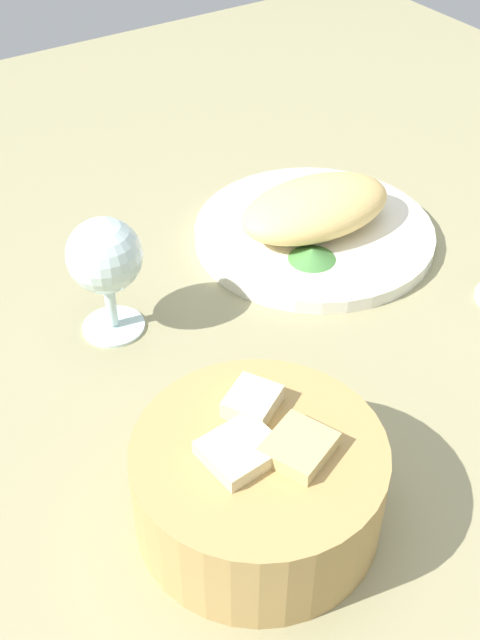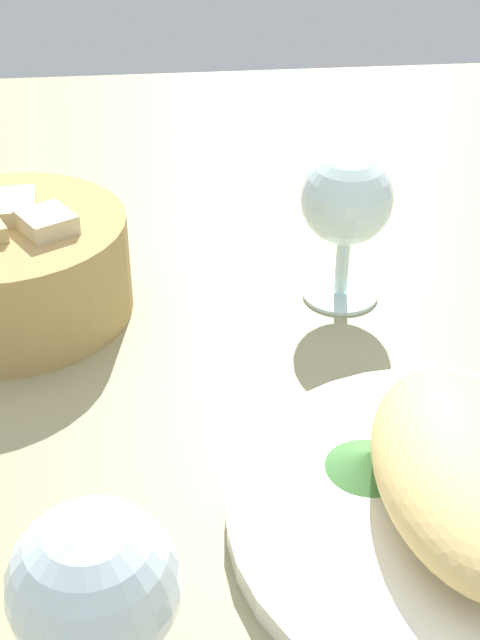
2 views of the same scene
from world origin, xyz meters
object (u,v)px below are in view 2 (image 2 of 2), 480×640
wine_glass_near (346,206)px  wine_glass_far (96,598)px  plate (461,517)px  bread_basket (8,265)px

wine_glass_near → wine_glass_far: (-33.49, 16.77, 0.50)cm
plate → wine_glass_far: bearing=117.4°
bread_basket → wine_glass_far: 35.10cm
bread_basket → wine_glass_far: bearing=-167.3°
bread_basket → wine_glass_far: size_ratio=1.44×
plate → bread_basket: (24.51, 25.96, 3.20)cm
wine_glass_near → bread_basket: bearing=88.8°
bread_basket → wine_glass_near: bearing=-91.2°
plate → wine_glass_near: wine_glass_near is taller
wine_glass_near → plate: bearing=-176.4°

